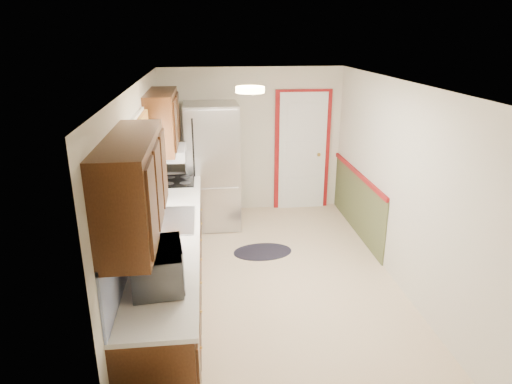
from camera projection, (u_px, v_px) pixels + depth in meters
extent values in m
cube|color=beige|center=(273.00, 280.00, 5.67)|extent=(3.20, 5.20, 0.12)
cube|color=white|center=(276.00, 83.00, 4.88)|extent=(3.20, 5.20, 0.12)
cube|color=beige|center=(252.00, 141.00, 7.62)|extent=(3.20, 0.10, 2.40)
cube|color=beige|center=(333.00, 315.00, 2.93)|extent=(3.20, 0.10, 2.40)
cube|color=beige|center=(143.00, 194.00, 5.12)|extent=(0.10, 5.20, 2.40)
cube|color=beige|center=(399.00, 185.00, 5.43)|extent=(0.10, 5.20, 2.40)
cube|color=#3C1E0D|center=(172.00, 265.00, 5.12)|extent=(0.60, 4.00, 0.90)
cube|color=silver|center=(171.00, 226.00, 4.96)|extent=(0.63, 4.00, 0.04)
cube|color=#5575D0|center=(140.00, 202.00, 4.83)|extent=(0.02, 4.00, 0.55)
cube|color=#3C1E0D|center=(133.00, 186.00, 3.43)|extent=(0.35, 1.40, 0.75)
cube|color=#3C1E0D|center=(162.00, 120.00, 5.96)|extent=(0.35, 1.20, 0.75)
cube|color=white|center=(138.00, 163.00, 4.79)|extent=(0.02, 1.00, 0.90)
cube|color=#CC5026|center=(140.00, 130.00, 4.68)|extent=(0.05, 1.12, 0.24)
cube|color=#B7B7BC|center=(171.00, 221.00, 5.05)|extent=(0.52, 0.82, 0.02)
cube|color=white|center=(169.00, 153.00, 6.16)|extent=(0.45, 0.60, 0.15)
cube|color=maroon|center=(302.00, 151.00, 7.75)|extent=(0.94, 0.05, 2.08)
cube|color=white|center=(302.00, 152.00, 7.72)|extent=(0.80, 0.04, 2.00)
cube|color=#4C522E|center=(357.00, 203.00, 6.95)|extent=(0.02, 2.30, 0.90)
cube|color=maroon|center=(359.00, 174.00, 6.79)|extent=(0.04, 2.30, 0.06)
cylinder|color=#FFD88C|center=(250.00, 90.00, 4.67)|extent=(0.30, 0.30, 0.06)
imported|color=white|center=(157.00, 263.00, 3.71)|extent=(0.40, 0.63, 0.41)
cube|color=#B7B7BC|center=(212.00, 166.00, 7.02)|extent=(0.82, 0.77, 1.93)
cylinder|color=black|center=(195.00, 181.00, 6.64)|extent=(0.02, 0.02, 1.35)
ellipsoid|color=black|center=(263.00, 252.00, 6.39)|extent=(0.85, 0.58, 0.01)
cube|color=black|center=(177.00, 181.00, 6.38)|extent=(0.47, 0.57, 0.02)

